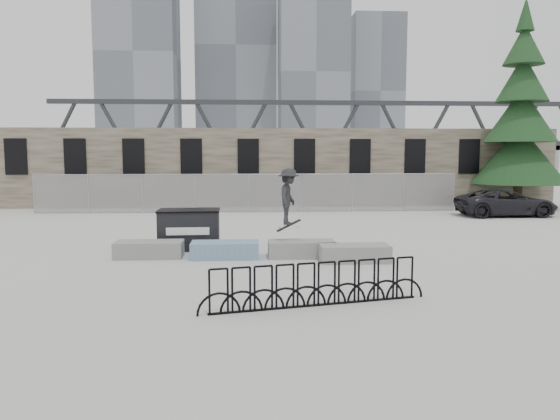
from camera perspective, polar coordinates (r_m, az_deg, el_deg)
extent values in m
plane|color=#B9B9B4|center=(16.36, -3.06, -5.03)|extent=(120.00, 120.00, 0.00)
cube|color=brown|center=(32.32, -3.33, 4.47)|extent=(36.00, 2.50, 4.50)
cube|color=black|center=(33.52, -25.87, 5.04)|extent=(1.20, 0.12, 2.00)
cube|color=black|center=(32.45, -20.61, 5.24)|extent=(1.20, 0.12, 2.00)
cube|color=black|center=(31.66, -15.05, 5.41)|extent=(1.20, 0.12, 2.00)
cube|color=black|center=(31.19, -9.25, 5.53)|extent=(1.20, 0.12, 2.00)
cube|color=black|center=(31.04, -3.33, 5.60)|extent=(1.20, 0.12, 2.00)
cube|color=black|center=(31.21, 2.58, 5.61)|extent=(1.20, 0.12, 2.00)
cube|color=black|center=(31.71, 8.37, 5.56)|extent=(1.20, 0.12, 2.00)
cube|color=black|center=(32.52, 13.92, 5.45)|extent=(1.20, 0.12, 2.00)
cube|color=black|center=(33.62, 19.15, 5.31)|extent=(1.20, 0.12, 2.00)
cube|color=black|center=(34.97, 24.01, 5.14)|extent=(1.20, 0.12, 2.00)
cylinder|color=gray|center=(30.63, -24.34, 1.51)|extent=(0.06, 0.06, 2.00)
cylinder|color=gray|center=(29.77, -19.38, 1.59)|extent=(0.06, 0.06, 2.00)
cylinder|color=gray|center=(29.14, -14.17, 1.66)|extent=(0.06, 0.06, 2.00)
cylinder|color=gray|center=(28.76, -8.78, 1.71)|extent=(0.06, 0.06, 2.00)
cylinder|color=gray|center=(28.64, -3.29, 1.76)|extent=(0.06, 0.06, 2.00)
cylinder|color=gray|center=(28.78, 2.20, 1.78)|extent=(0.06, 0.06, 2.00)
cylinder|color=gray|center=(29.18, 7.58, 1.79)|extent=(0.06, 0.06, 2.00)
cylinder|color=gray|center=(29.83, 12.77, 1.79)|extent=(0.06, 0.06, 2.00)
cylinder|color=gray|center=(30.72, 17.70, 1.77)|extent=(0.06, 0.06, 2.00)
cube|color=#99999E|center=(28.64, -3.29, 1.76)|extent=(22.00, 0.02, 2.00)
cylinder|color=gray|center=(28.58, -3.30, 3.76)|extent=(22.00, 0.04, 0.04)
cube|color=gray|center=(16.85, -13.51, -4.02)|extent=(2.00, 0.90, 0.49)
cube|color=#2D471E|center=(16.82, -13.53, -3.40)|extent=(1.76, 0.66, 0.10)
cube|color=teal|center=(16.38, -5.78, -4.17)|extent=(2.00, 0.90, 0.49)
cube|color=#2D471E|center=(16.35, -5.79, -3.53)|extent=(1.76, 0.66, 0.10)
cube|color=gray|center=(16.49, 2.26, -4.08)|extent=(2.00, 0.90, 0.49)
cube|color=#2D471E|center=(16.45, 2.27, -3.44)|extent=(1.76, 0.66, 0.10)
cube|color=gray|center=(15.91, 7.77, -4.50)|extent=(2.00, 0.90, 0.49)
cube|color=#2D471E|center=(15.87, 7.78, -3.84)|extent=(1.76, 0.66, 0.10)
cube|color=black|center=(17.96, -9.46, -2.08)|extent=(1.95, 1.20, 1.25)
cube|color=black|center=(17.88, -9.50, -0.04)|extent=(2.00, 1.25, 0.06)
cube|color=white|center=(17.37, -9.62, -2.21)|extent=(1.35, 0.05, 0.24)
cube|color=black|center=(11.39, 3.81, -9.88)|extent=(4.39, 1.09, 0.04)
torus|color=black|center=(10.76, -6.43, -8.49)|extent=(0.88, 0.25, 0.89)
torus|color=black|center=(10.84, -4.07, -8.35)|extent=(0.88, 0.25, 0.89)
torus|color=black|center=(10.95, -1.75, -8.20)|extent=(0.88, 0.25, 0.89)
torus|color=black|center=(11.07, 0.52, -8.04)|extent=(0.88, 0.25, 0.89)
torus|color=black|center=(11.21, 2.74, -7.87)|extent=(0.88, 0.25, 0.89)
torus|color=black|center=(11.36, 4.90, -7.69)|extent=(0.88, 0.25, 0.89)
torus|color=black|center=(11.53, 7.00, -7.51)|extent=(0.88, 0.25, 0.89)
torus|color=black|center=(11.72, 9.03, -7.32)|extent=(0.88, 0.25, 0.89)
torus|color=black|center=(11.91, 10.99, -7.13)|extent=(0.88, 0.25, 0.89)
torus|color=black|center=(12.13, 12.89, -6.94)|extent=(0.88, 0.25, 0.89)
cylinder|color=#38281E|center=(33.34, 23.58, 1.92)|extent=(0.50, 0.50, 2.06)
cone|color=black|center=(33.27, 23.72, 5.30)|extent=(5.07, 5.07, 3.20)
cone|color=black|center=(33.34, 23.89, 9.08)|extent=(3.90, 3.90, 3.00)
cone|color=black|center=(33.52, 24.04, 12.50)|extent=(2.82, 2.82, 2.60)
cone|color=black|center=(33.78, 24.17, 15.53)|extent=(2.20, 2.20, 2.20)
cone|color=black|center=(34.10, 24.29, 18.17)|extent=(0.98, 0.98, 1.80)
cube|color=slate|center=(109.37, -14.49, 15.27)|extent=(14.00, 12.00, 42.00)
cube|color=slate|center=(117.93, -4.58, 16.23)|extent=(16.00, 14.00, 48.00)
cube|color=slate|center=(102.72, 3.37, 13.81)|extent=(12.00, 12.00, 34.00)
cube|color=slate|center=(114.70, 9.86, 11.91)|extent=(10.00, 10.00, 30.00)
cube|color=#2D3033|center=(71.78, 4.60, 6.73)|extent=(70.00, 3.00, 1.20)
cube|color=#2D3033|center=(72.05, 4.64, 11.11)|extent=(70.00, 0.60, 0.60)
cube|color=gray|center=(73.79, -19.24, 4.84)|extent=(2.00, 3.00, 4.00)
cube|color=gray|center=(81.61, 26.00, 4.65)|extent=(2.00, 3.00, 4.00)
imported|color=black|center=(29.13, 22.56, 0.71)|extent=(4.80, 2.24, 1.33)
imported|color=#232426|center=(16.45, 0.91, 1.42)|extent=(0.91, 1.23, 1.71)
cube|color=black|center=(16.55, 0.91, -1.63)|extent=(0.76, 0.30, 0.36)
cylinder|color=beige|center=(16.46, -0.05, -1.85)|extent=(0.06, 0.03, 0.06)
cylinder|color=beige|center=(16.60, -0.08, -1.78)|extent=(0.06, 0.03, 0.06)
cylinder|color=beige|center=(16.51, 1.89, -1.83)|extent=(0.06, 0.03, 0.06)
cylinder|color=beige|center=(16.65, 1.85, -1.76)|extent=(0.06, 0.03, 0.06)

